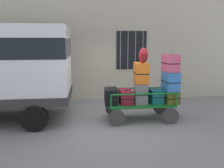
{
  "coord_description": "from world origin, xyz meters",
  "views": [
    {
      "loc": [
        -0.78,
        -6.45,
        2.41
      ],
      "look_at": [
        -0.04,
        -0.02,
        1.13
      ],
      "focal_mm": 35.99,
      "sensor_mm": 36.0,
      "label": 1
    }
  ],
  "objects_px": {
    "suitcase_center_middle": "(141,73)",
    "suitcase_right_top": "(171,63)",
    "suitcase_center_bottom": "(141,93)",
    "suitcase_right_bottom": "(170,96)",
    "suitcase_midright_bottom": "(155,96)",
    "luggage_cart": "(140,107)",
    "backpack": "(143,55)",
    "suitcase_midleft_bottom": "(126,97)",
    "suitcase_left_bottom": "(111,96)",
    "suitcase_right_middle": "(171,81)"
  },
  "relations": [
    {
      "from": "suitcase_left_bottom",
      "to": "suitcase_midright_bottom",
      "type": "xyz_separation_m",
      "value": [
        1.36,
        -0.03,
        -0.02
      ]
    },
    {
      "from": "suitcase_right_middle",
      "to": "suitcase_midright_bottom",
      "type": "bearing_deg",
      "value": 176.8
    },
    {
      "from": "suitcase_center_middle",
      "to": "luggage_cart",
      "type": "bearing_deg",
      "value": -90.0
    },
    {
      "from": "suitcase_center_bottom",
      "to": "suitcase_midright_bottom",
      "type": "xyz_separation_m",
      "value": [
        0.45,
        -0.0,
        -0.1
      ]
    },
    {
      "from": "luggage_cart",
      "to": "backpack",
      "type": "height_order",
      "value": "backpack"
    },
    {
      "from": "suitcase_center_middle",
      "to": "suitcase_midright_bottom",
      "type": "xyz_separation_m",
      "value": [
        0.45,
        -0.03,
        -0.71
      ]
    },
    {
      "from": "suitcase_midright_bottom",
      "to": "suitcase_right_top",
      "type": "xyz_separation_m",
      "value": [
        0.45,
        0.05,
        0.99
      ]
    },
    {
      "from": "luggage_cart",
      "to": "suitcase_left_bottom",
      "type": "relative_size",
      "value": 3.58
    },
    {
      "from": "suitcase_center_bottom",
      "to": "suitcase_midright_bottom",
      "type": "bearing_deg",
      "value": -0.2
    },
    {
      "from": "suitcase_center_middle",
      "to": "suitcase_right_top",
      "type": "height_order",
      "value": "suitcase_right_top"
    },
    {
      "from": "suitcase_center_bottom",
      "to": "suitcase_right_bottom",
      "type": "relative_size",
      "value": 0.92
    },
    {
      "from": "suitcase_midright_bottom",
      "to": "backpack",
      "type": "relative_size",
      "value": 1.28
    },
    {
      "from": "suitcase_midright_bottom",
      "to": "backpack",
      "type": "xyz_separation_m",
      "value": [
        -0.41,
        -0.03,
        1.23
      ]
    },
    {
      "from": "suitcase_right_middle",
      "to": "backpack",
      "type": "relative_size",
      "value": 1.36
    },
    {
      "from": "suitcase_center_bottom",
      "to": "suitcase_midleft_bottom",
      "type": "bearing_deg",
      "value": 174.53
    },
    {
      "from": "luggage_cart",
      "to": "suitcase_right_bottom",
      "type": "xyz_separation_m",
      "value": [
        0.9,
        -0.03,
        0.31
      ]
    },
    {
      "from": "suitcase_right_bottom",
      "to": "suitcase_left_bottom",
      "type": "bearing_deg",
      "value": 178.42
    },
    {
      "from": "suitcase_right_bottom",
      "to": "suitcase_right_middle",
      "type": "bearing_deg",
      "value": -90.0
    },
    {
      "from": "suitcase_left_bottom",
      "to": "suitcase_right_middle",
      "type": "xyz_separation_m",
      "value": [
        1.81,
        -0.05,
        0.42
      ]
    },
    {
      "from": "suitcase_center_bottom",
      "to": "suitcase_right_top",
      "type": "distance_m",
      "value": 1.27
    },
    {
      "from": "suitcase_left_bottom",
      "to": "suitcase_right_middle",
      "type": "height_order",
      "value": "suitcase_right_middle"
    },
    {
      "from": "suitcase_right_top",
      "to": "backpack",
      "type": "bearing_deg",
      "value": -174.71
    },
    {
      "from": "luggage_cart",
      "to": "suitcase_left_bottom",
      "type": "bearing_deg",
      "value": 178.82
    },
    {
      "from": "suitcase_center_bottom",
      "to": "backpack",
      "type": "xyz_separation_m",
      "value": [
        0.04,
        -0.03,
        1.13
      ]
    },
    {
      "from": "suitcase_midright_bottom",
      "to": "suitcase_right_middle",
      "type": "bearing_deg",
      "value": -3.2
    },
    {
      "from": "suitcase_right_bottom",
      "to": "backpack",
      "type": "bearing_deg",
      "value": -179.35
    },
    {
      "from": "suitcase_left_bottom",
      "to": "suitcase_right_top",
      "type": "distance_m",
      "value": 2.05
    },
    {
      "from": "suitcase_midleft_bottom",
      "to": "suitcase_center_bottom",
      "type": "relative_size",
      "value": 1.06
    },
    {
      "from": "luggage_cart",
      "to": "suitcase_center_middle",
      "type": "xyz_separation_m",
      "value": [
        -0.0,
        0.03,
        1.04
      ]
    },
    {
      "from": "luggage_cart",
      "to": "suitcase_right_top",
      "type": "xyz_separation_m",
      "value": [
        0.9,
        0.04,
        1.32
      ]
    },
    {
      "from": "suitcase_left_bottom",
      "to": "backpack",
      "type": "distance_m",
      "value": 1.53
    },
    {
      "from": "suitcase_center_middle",
      "to": "suitcase_right_top",
      "type": "bearing_deg",
      "value": 0.86
    },
    {
      "from": "luggage_cart",
      "to": "suitcase_center_middle",
      "type": "relative_size",
      "value": 3.07
    },
    {
      "from": "suitcase_midleft_bottom",
      "to": "suitcase_center_middle",
      "type": "distance_m",
      "value": 0.85
    },
    {
      "from": "luggage_cart",
      "to": "suitcase_center_bottom",
      "type": "bearing_deg",
      "value": -90.0
    },
    {
      "from": "luggage_cart",
      "to": "suitcase_right_bottom",
      "type": "bearing_deg",
      "value": -1.98
    },
    {
      "from": "suitcase_midright_bottom",
      "to": "suitcase_right_top",
      "type": "distance_m",
      "value": 1.09
    },
    {
      "from": "suitcase_center_bottom",
      "to": "backpack",
      "type": "height_order",
      "value": "backpack"
    },
    {
      "from": "suitcase_right_middle",
      "to": "suitcase_left_bottom",
      "type": "bearing_deg",
      "value": 178.36
    },
    {
      "from": "suitcase_center_middle",
      "to": "suitcase_right_top",
      "type": "relative_size",
      "value": 1.11
    },
    {
      "from": "suitcase_center_bottom",
      "to": "suitcase_right_middle",
      "type": "relative_size",
      "value": 1.04
    },
    {
      "from": "luggage_cart",
      "to": "suitcase_midleft_bottom",
      "type": "xyz_separation_m",
      "value": [
        -0.45,
        0.04,
        0.32
      ]
    },
    {
      "from": "suitcase_midleft_bottom",
      "to": "suitcase_right_top",
      "type": "bearing_deg",
      "value": 0.08
    },
    {
      "from": "suitcase_left_bottom",
      "to": "backpack",
      "type": "bearing_deg",
      "value": -3.59
    },
    {
      "from": "suitcase_left_bottom",
      "to": "suitcase_midright_bottom",
      "type": "relative_size",
      "value": 1.03
    },
    {
      "from": "suitcase_midleft_bottom",
      "to": "suitcase_right_bottom",
      "type": "height_order",
      "value": "suitcase_midleft_bottom"
    },
    {
      "from": "suitcase_right_bottom",
      "to": "suitcase_center_middle",
      "type": "bearing_deg",
      "value": 176.44
    },
    {
      "from": "suitcase_right_middle",
      "to": "backpack",
      "type": "xyz_separation_m",
      "value": [
        -0.86,
        -0.01,
        0.78
      ]
    },
    {
      "from": "suitcase_center_middle",
      "to": "suitcase_right_middle",
      "type": "xyz_separation_m",
      "value": [
        0.9,
        -0.06,
        -0.27
      ]
    },
    {
      "from": "suitcase_left_bottom",
      "to": "suitcase_center_middle",
      "type": "distance_m",
      "value": 1.13
    }
  ]
}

